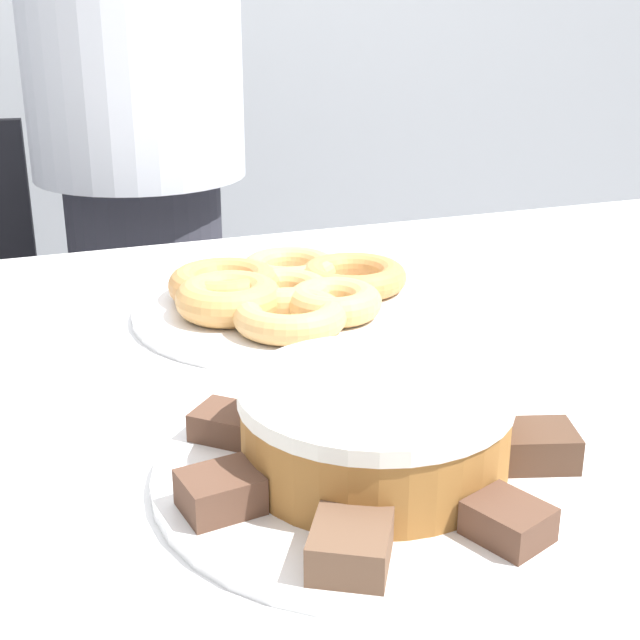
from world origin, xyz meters
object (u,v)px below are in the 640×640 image
plate_cake (374,472)px  plate_donuts (284,310)px  frosted_cake (375,426)px  person_standing (139,142)px

plate_cake → plate_donuts: same height
plate_cake → frosted_cake: 0.04m
person_standing → frosted_cake: bearing=-90.6°
person_standing → plate_donuts: person_standing is taller
plate_donuts → frosted_cake: 0.37m
person_standing → frosted_cake: size_ratio=8.13×
frosted_cake → person_standing: bearing=89.4°
frosted_cake → plate_cake: bearing=0.0°
plate_cake → plate_donuts: (0.05, 0.37, 0.00)m
person_standing → plate_cake: size_ratio=4.95×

